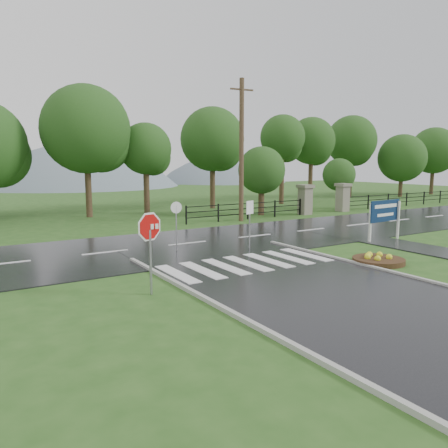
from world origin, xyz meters
TOP-DOWN VIEW (x-y plane):
  - ground at (0.00, 0.00)m, footprint 120.00×120.00m
  - main_road at (0.00, 10.00)m, footprint 90.00×8.00m
  - walkway at (8.50, 4.00)m, footprint 2.20×11.00m
  - crosswalk at (0.00, 5.00)m, footprint 6.50×2.80m
  - curb_left at (-3.55, -4.00)m, footprint 0.15×24.00m
  - pillar_west at (13.00, 16.00)m, footprint 1.00×1.00m
  - pillar_east at (17.00, 16.00)m, footprint 1.00×1.00m
  - fence_west at (7.75, 16.00)m, footprint 9.58×0.08m
  - fence_east at (27.75, 16.00)m, footprint 20.58×0.08m
  - hills at (3.49, 65.00)m, footprint 102.00×48.00m
  - treeline at (1.00, 24.00)m, footprint 83.20×5.20m
  - stop_sign at (-4.62, 3.40)m, footprint 1.12×0.38m
  - estate_billboard at (8.85, 5.64)m, footprint 2.33×0.25m
  - flower_bed at (4.52, 2.50)m, footprint 1.98×1.98m
  - reg_sign_small at (1.83, 7.43)m, footprint 0.47×0.16m
  - reg_sign_round at (-1.19, 8.73)m, footprint 0.51×0.08m
  - utility_pole_east at (6.86, 15.50)m, footprint 1.65×0.31m
  - entrance_tree_left at (10.02, 17.50)m, footprint 3.47×3.47m
  - entrance_tree_right at (18.08, 17.50)m, footprint 2.71×2.71m

SIDE VIEW (x-z plane):
  - hills at x=3.49m, z-range -39.54..8.46m
  - ground at x=0.00m, z-range 0.00..0.00m
  - main_road at x=0.00m, z-range -0.02..0.02m
  - walkway at x=8.50m, z-range -0.02..0.02m
  - curb_left at x=-3.55m, z-range -0.06..0.06m
  - treeline at x=1.00m, z-range -5.00..5.00m
  - crosswalk at x=0.00m, z-range 0.05..0.07m
  - flower_bed at x=4.52m, z-range -0.05..0.35m
  - fence_west at x=7.75m, z-range 0.12..1.32m
  - fence_east at x=27.75m, z-range 0.14..1.34m
  - pillar_west at x=13.00m, z-range 0.06..2.30m
  - pillar_east at x=17.00m, z-range 0.06..2.30m
  - reg_sign_round at x=-1.19m, z-range 0.30..2.51m
  - estate_billboard at x=8.85m, z-range 0.38..2.43m
  - reg_sign_small at x=1.83m, z-range 0.45..2.66m
  - stop_sign at x=-4.62m, z-range 0.52..3.16m
  - entrance_tree_right at x=18.08m, z-range 0.73..4.95m
  - entrance_tree_left at x=10.02m, z-range 0.77..5.84m
  - utility_pole_east at x=6.86m, z-range 0.08..9.33m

